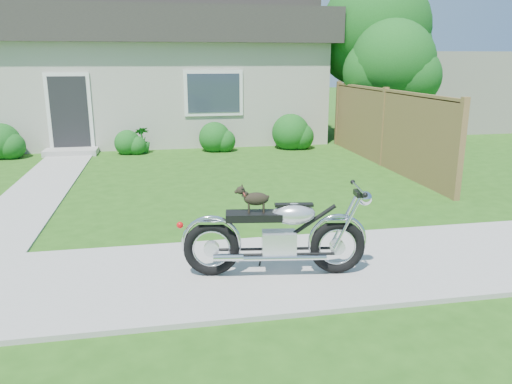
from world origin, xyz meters
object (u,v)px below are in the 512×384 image
tree_near (397,66)px  house (129,71)px  motorcycle_with_dog (279,235)px  fence (383,127)px  tree_far (380,34)px  potted_plant_right (143,140)px

tree_near → house: bearing=152.3°
tree_near → motorcycle_with_dog: tree_near is taller
fence → tree_far: tree_far is taller
motorcycle_with_dog → tree_far: bearing=69.0°
fence → house: bearing=135.3°
house → motorcycle_with_dog: size_ratio=5.68×
tree_near → motorcycle_with_dog: (-5.37, -8.18, -1.81)m
potted_plant_right → motorcycle_with_dog: size_ratio=0.33×
house → motorcycle_with_dog: bearing=-79.4°
house → fence: 8.96m
tree_far → potted_plant_right: bearing=-171.5°
fence → tree_near: tree_near is taller
house → tree_far: size_ratio=2.44×
house → tree_near: house is taller
house → potted_plant_right: bearing=-82.7°
house → tree_far: tree_far is taller
motorcycle_with_dog → potted_plant_right: bearing=110.2°
potted_plant_right → house: bearing=97.3°
tree_far → motorcycle_with_dog: (-5.53, -9.85, -2.78)m
motorcycle_with_dog → house: bearing=108.9°
fence → potted_plant_right: 6.52m
motorcycle_with_dog → tree_near: bearing=65.0°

